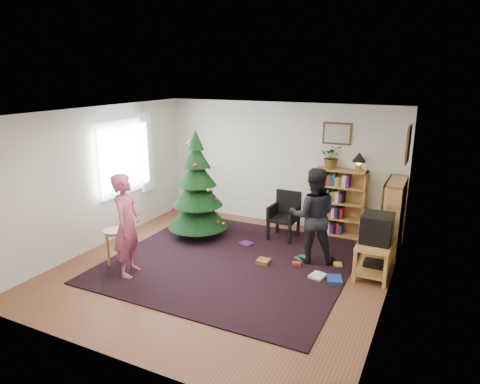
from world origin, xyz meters
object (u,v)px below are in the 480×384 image
at_px(person_standing, 127,225).
at_px(christmas_tree, 197,194).
at_px(picture_back, 337,134).
at_px(tv_stand, 375,255).
at_px(stool, 115,238).
at_px(bookshelf_back, 340,202).
at_px(bookshelf_right, 393,217).
at_px(person_by_chair, 313,216).
at_px(armchair, 285,213).
at_px(table_lamp, 359,158).
at_px(potted_plant, 332,157).
at_px(crt_tv, 377,228).
at_px(picture_right, 408,144).

bearing_deg(person_standing, christmas_tree, -21.35).
xyz_separation_m(picture_back, tv_stand, (1.07, -1.59, -1.62)).
distance_m(picture_back, stool, 4.42).
height_order(bookshelf_back, person_standing, person_standing).
bearing_deg(christmas_tree, bookshelf_right, 13.70).
bearing_deg(picture_back, tv_stand, -56.04).
bearing_deg(person_by_chair, person_standing, 15.23).
bearing_deg(tv_stand, armchair, 154.95).
distance_m(armchair, stool, 3.13).
bearing_deg(picture_back, person_standing, -125.99).
bearing_deg(armchair, person_by_chair, -43.85).
distance_m(armchair, table_lamp, 1.70).
height_order(bookshelf_back, table_lamp, table_lamp).
distance_m(person_standing, potted_plant, 3.97).
xyz_separation_m(stool, potted_plant, (2.74, 2.97, 1.05)).
relative_size(bookshelf_back, person_by_chair, 0.81).
distance_m(crt_tv, person_standing, 3.83).
height_order(picture_right, crt_tv, picture_right).
height_order(tv_stand, potted_plant, potted_plant).
bearing_deg(armchair, bookshelf_back, 38.04).
distance_m(tv_stand, armchair, 1.98).
xyz_separation_m(stool, person_by_chair, (2.83, 1.54, 0.33)).
bearing_deg(potted_plant, stool, -132.75).
height_order(picture_back, stool, picture_back).
height_order(picture_back, crt_tv, picture_back).
distance_m(person_standing, person_by_chair, 2.96).
bearing_deg(person_by_chair, stool, 8.68).
bearing_deg(bookshelf_back, crt_tv, -58.07).
height_order(tv_stand, person_standing, person_standing).
height_order(potted_plant, table_lamp, potted_plant).
xyz_separation_m(picture_right, tv_stand, (-0.26, -0.86, -1.62)).
distance_m(christmas_tree, bookshelf_right, 3.53).
relative_size(picture_right, crt_tv, 1.21).
height_order(christmas_tree, potted_plant, christmas_tree).
height_order(bookshelf_right, tv_stand, bookshelf_right).
height_order(crt_tv, person_standing, person_standing).
bearing_deg(person_standing, stool, 51.66).
bearing_deg(bookshelf_back, person_standing, -128.98).
height_order(bookshelf_right, stool, bookshelf_right).
bearing_deg(stool, christmas_tree, 71.65).
relative_size(bookshelf_right, potted_plant, 2.86).
xyz_separation_m(picture_back, crt_tv, (1.07, -1.59, -1.18)).
height_order(bookshelf_right, person_standing, person_standing).
bearing_deg(bookshelf_back, armchair, -144.74).
bearing_deg(tv_stand, potted_plant, 127.33).
xyz_separation_m(picture_back, person_by_chair, (0.05, -1.56, -1.15)).
relative_size(picture_right, person_standing, 0.37).
xyz_separation_m(potted_plant, table_lamp, (0.50, 0.00, 0.01)).
distance_m(bookshelf_right, person_by_chair, 1.49).
bearing_deg(bookshelf_right, armchair, 94.38).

